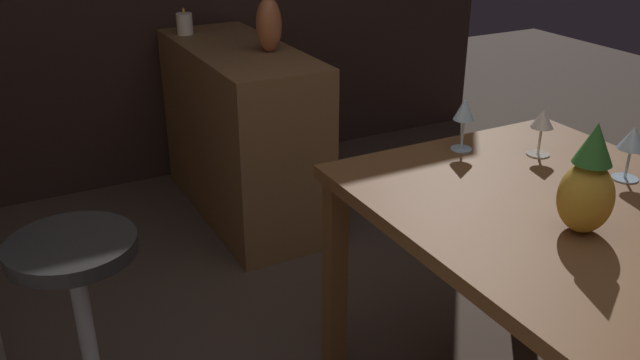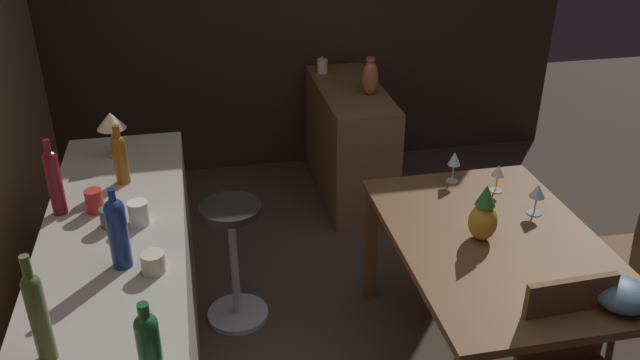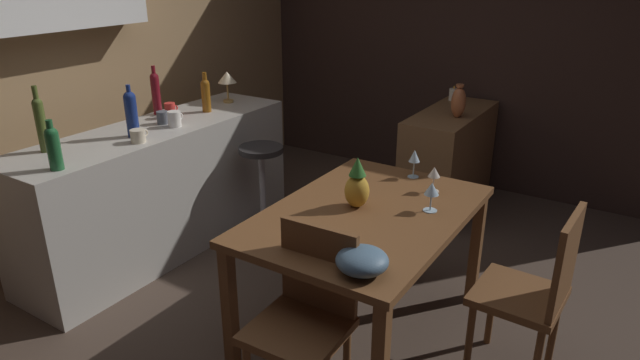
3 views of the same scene
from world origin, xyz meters
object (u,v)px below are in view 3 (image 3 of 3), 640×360
at_px(dining_table, 366,225).
at_px(cup_white, 175,119).
at_px(chair_by_doorway, 535,291).
at_px(wine_bottle_green, 53,146).
at_px(bar_stool, 263,190).
at_px(wine_glass_right, 432,190).
at_px(wine_bottle_olive, 41,122).
at_px(wine_glass_left, 434,173).
at_px(wine_bottle_ruby, 156,92).
at_px(wine_bottle_cobalt, 131,112).
at_px(vase_copper, 458,102).
at_px(sideboard_cabinet, 448,160).
at_px(wine_bottle_amber, 206,94).
at_px(wine_glass_center, 414,157).
at_px(cup_slate, 163,117).
at_px(cup_red, 170,110).
at_px(cup_cream, 138,136).
at_px(counter_lamp, 227,79).
at_px(pineapple_centerpiece, 357,186).
at_px(chair_near_window, 306,316).
at_px(fruit_bowl, 362,261).
at_px(pillar_candle_tall, 453,95).

height_order(dining_table, cup_white, cup_white).
xyz_separation_m(chair_by_doorway, wine_bottle_green, (-0.83, 2.36, 0.53)).
xyz_separation_m(bar_stool, wine_glass_right, (-0.42, -1.45, 0.48)).
bearing_deg(wine_glass_right, chair_by_doorway, -98.45).
bearing_deg(wine_bottle_olive, dining_table, -72.22).
bearing_deg(wine_glass_left, dining_table, 156.58).
height_order(wine_glass_left, wine_bottle_ruby, wine_bottle_ruby).
relative_size(wine_bottle_cobalt, vase_copper, 1.30).
relative_size(dining_table, sideboard_cabinet, 1.24).
bearing_deg(wine_bottle_amber, vase_copper, -53.53).
xyz_separation_m(bar_stool, wine_bottle_amber, (-0.00, 0.50, 0.66)).
bearing_deg(bar_stool, wine_glass_center, -91.11).
xyz_separation_m(chair_by_doorway, cup_white, (0.10, 2.43, 0.45)).
distance_m(wine_bottle_olive, wine_bottle_cobalt, 0.52).
distance_m(wine_glass_center, wine_bottle_amber, 1.69).
relative_size(bar_stool, wine_bottle_olive, 1.82).
relative_size(wine_bottle_cobalt, cup_slate, 2.93).
distance_m(bar_stool, wine_bottle_amber, 0.82).
bearing_deg(cup_red, wine_glass_left, -87.28).
xyz_separation_m(cup_cream, counter_lamp, (1.08, 0.22, 0.15)).
xyz_separation_m(bar_stool, pineapple_centerpiece, (-0.58, -1.10, 0.48)).
bearing_deg(dining_table, wine_bottle_amber, 70.24).
bearing_deg(wine_bottle_ruby, wine_bottle_amber, -46.58).
xyz_separation_m(chair_near_window, wine_glass_left, (1.08, -0.14, 0.35)).
xyz_separation_m(wine_glass_center, wine_bottle_amber, (0.02, 1.68, 0.17)).
height_order(fruit_bowl, cup_slate, cup_slate).
height_order(sideboard_cabinet, cup_white, cup_white).
height_order(wine_glass_center, pillar_candle_tall, pillar_candle_tall).
relative_size(bar_stool, vase_copper, 2.77).
distance_m(wine_glass_right, pineapple_centerpiece, 0.38).
distance_m(wine_glass_left, wine_bottle_ruby, 2.13).
height_order(fruit_bowl, wine_bottle_amber, wine_bottle_amber).
distance_m(wine_glass_right, vase_copper, 1.61).
distance_m(wine_glass_left, fruit_bowl, 0.98).
distance_m(dining_table, cup_slate, 1.74).
distance_m(chair_near_window, wine_glass_left, 1.14).
relative_size(wine_bottle_cobalt, wine_bottle_ruby, 0.95).
xyz_separation_m(wine_glass_left, wine_bottle_olive, (-1.02, 2.02, 0.23)).
xyz_separation_m(wine_bottle_green, wine_bottle_ruby, (1.09, 0.42, 0.03)).
height_order(wine_glass_right, pineapple_centerpiece, pineapple_centerpiece).
xyz_separation_m(chair_near_window, wine_bottle_olive, (0.06, 1.88, 0.58)).
height_order(pillar_candle_tall, vase_copper, vase_copper).
distance_m(sideboard_cabinet, wine_glass_right, 1.83).
xyz_separation_m(chair_by_doorway, fruit_bowl, (-0.64, 0.59, 0.29)).
relative_size(wine_bottle_cobalt, wine_bottle_green, 1.21).
bearing_deg(chair_by_doorway, pineapple_centerpiece, 94.50).
xyz_separation_m(cup_cream, vase_copper, (1.91, -1.37, 0.00)).
bearing_deg(wine_bottle_olive, sideboard_cabinet, -32.98).
distance_m(wine_glass_center, wine_bottle_cobalt, 1.79).
bearing_deg(fruit_bowl, chair_near_window, 116.11).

